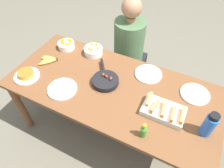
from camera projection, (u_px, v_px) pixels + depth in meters
ground_plane at (112, 129)px, 2.30m from camera, size 14.00×14.00×0.00m
dining_table at (112, 93)px, 1.82m from camera, size 1.87×0.87×0.74m
banana_bunch at (49, 60)px, 1.97m from camera, size 0.18×0.17×0.04m
melon_tray at (164, 111)px, 1.54m from camera, size 0.32×0.20×0.10m
skillet at (105, 80)px, 1.77m from camera, size 0.29×0.36×0.08m
frittata_plate_center at (26, 75)px, 1.82m from camera, size 0.23×0.23×0.06m
empty_plate_near_front at (148, 74)px, 1.85m from camera, size 0.25×0.25×0.02m
empty_plate_far_left at (195, 94)px, 1.68m from camera, size 0.24×0.24×0.02m
empty_plate_far_right at (62, 89)px, 1.72m from camera, size 0.25×0.25×0.02m
fruit_bowl_mango at (66, 45)px, 2.09m from camera, size 0.17×0.17×0.12m
fruit_bowl_citrus at (93, 51)px, 2.03m from camera, size 0.19×0.19×0.12m
water_bottle at (209, 125)px, 1.37m from camera, size 0.08×0.08×0.22m
hot_sauce_bottle at (144, 131)px, 1.39m from camera, size 0.05×0.05×0.14m
person_figure at (128, 55)px, 2.41m from camera, size 0.38×0.38×1.21m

